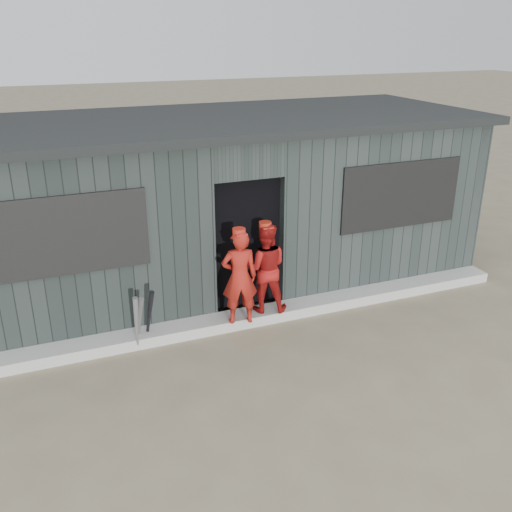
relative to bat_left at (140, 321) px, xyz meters
name	(u,v)px	position (x,y,z in m)	size (l,w,h in m)	color
ground	(315,392)	(1.64, -1.73, -0.38)	(80.00, 80.00, 0.00)	#72674F
curb	(255,316)	(1.64, 0.09, -0.30)	(8.00, 0.36, 0.15)	#ACACA6
bat_left	(140,321)	(0.00, 0.00, 0.00)	(0.07, 0.07, 0.77)	gray
bat_mid	(137,324)	(-0.06, -0.12, 0.02)	(0.07, 0.07, 0.80)	gray
bat_right	(149,316)	(0.13, 0.01, 0.04)	(0.07, 0.07, 0.85)	black
player_red_left	(240,277)	(1.34, -0.09, 0.43)	(0.48, 0.31, 1.31)	maroon
player_red_right	(265,268)	(1.79, 0.11, 0.41)	(0.62, 0.49, 1.28)	maroon
player_grey_back	(256,264)	(1.92, 0.76, 0.19)	(0.55, 0.36, 1.13)	#ABABAB
dugout	(216,202)	(1.64, 1.78, 0.91)	(8.30, 3.30, 2.62)	black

